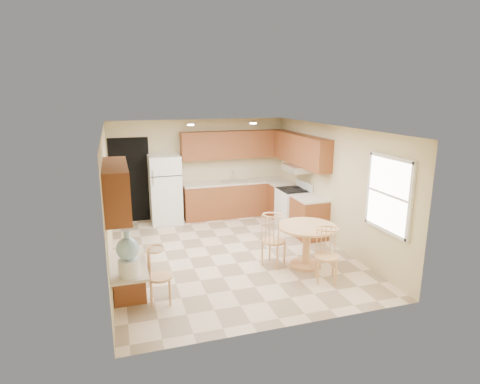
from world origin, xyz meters
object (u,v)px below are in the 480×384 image
object	(u,v)px
stove	(293,207)
water_crock	(128,256)
dining_table	(307,240)
chair_desk	(160,272)
chair_table_b	(330,252)
refrigerator	(165,189)
chair_table_a	(276,236)

from	to	relation	value
stove	water_crock	distance (m)	5.16
dining_table	chair_desk	world-z (taller)	chair_desk
chair_table_b	water_crock	distance (m)	3.29
refrigerator	chair_table_a	distance (m)	3.63
dining_table	chair_desk	bearing A→B (deg)	-167.66
chair_desk	water_crock	xyz separation A→B (m)	(-0.45, -0.51, 0.52)
dining_table	chair_table_a	size ratio (longest dim) A/B	1.09
refrigerator	dining_table	world-z (taller)	refrigerator
chair_desk	water_crock	bearing A→B (deg)	-35.48
chair_table_b	chair_desk	bearing A→B (deg)	18.64
water_crock	chair_desk	bearing A→B (deg)	48.52
refrigerator	chair_table_a	bearing A→B (deg)	-64.13
chair_table_b	water_crock	size ratio (longest dim) A/B	1.49
refrigerator	dining_table	size ratio (longest dim) A/B	1.58
chair_desk	stove	bearing A→B (deg)	134.78
stove	chair_table_a	world-z (taller)	stove
stove	chair_desk	size ratio (longest dim) A/B	1.25
stove	water_crock	world-z (taller)	water_crock
water_crock	chair_table_b	bearing A→B (deg)	6.49
refrigerator	water_crock	bearing A→B (deg)	-103.08
chair_table_b	water_crock	xyz separation A→B (m)	(-3.23, -0.37, 0.49)
chair_desk	water_crock	world-z (taller)	water_crock
refrigerator	chair_table_b	bearing A→B (deg)	-62.30
chair_desk	dining_table	bearing A→B (deg)	108.35
dining_table	water_crock	distance (m)	3.41
stove	chair_table_b	world-z (taller)	stove
water_crock	dining_table	bearing A→B (deg)	19.18
refrigerator	chair_desk	bearing A→B (deg)	-98.51
dining_table	stove	bearing A→B (deg)	71.24
dining_table	chair_desk	xyz separation A→B (m)	(-2.73, -0.60, 0.02)
stove	chair_table_b	xyz separation A→B (m)	(-0.70, -2.93, 0.10)
chair_table_a	chair_table_b	bearing A→B (deg)	-7.58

